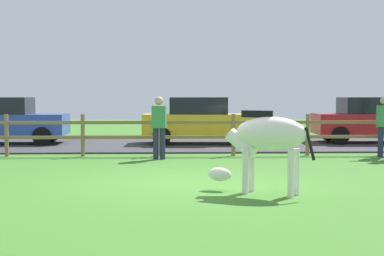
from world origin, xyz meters
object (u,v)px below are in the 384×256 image
Objects in this scene: parked_car_red at (372,120)px; parked_car_blue at (5,120)px; zebra at (266,139)px; visitor_right_of_tree at (384,124)px; parked_car_yellow at (202,120)px; visitor_left_of_tree at (159,125)px.

parked_car_blue is at bearing 179.86° from parked_car_red.
zebra is 1.06× the size of visitor_right_of_tree.
visitor_right_of_tree reaches higher than parked_car_red.
parked_car_yellow is 6.23m from visitor_right_of_tree.
parked_car_blue is 0.99× the size of parked_car_red.
parked_car_yellow is at bearing 93.09° from zebra.
zebra is 0.43× the size of parked_car_red.
zebra is at bearing -54.78° from parked_car_blue.
parked_car_blue is 12.52m from parked_car_red.
visitor_right_of_tree is (11.35, -4.30, 0.06)m from parked_car_blue.
zebra is 12.42m from parked_car_blue.
zebra is 1.06× the size of visitor_left_of_tree.
zebra is 7.19m from visitor_right_of_tree.
parked_car_red is (5.35, 10.12, -0.08)m from zebra.
parked_car_blue is 6.63m from parked_car_yellow.
zebra is 0.43× the size of parked_car_blue.
zebra is at bearing -70.94° from visitor_left_of_tree.
parked_car_blue is at bearing 138.54° from visitor_left_of_tree.
visitor_left_of_tree is 6.09m from visitor_right_of_tree.
parked_car_blue is (-7.16, 10.15, -0.08)m from zebra.
parked_car_blue is at bearing 159.25° from visitor_right_of_tree.
parked_car_blue is 2.45× the size of visitor_right_of_tree.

